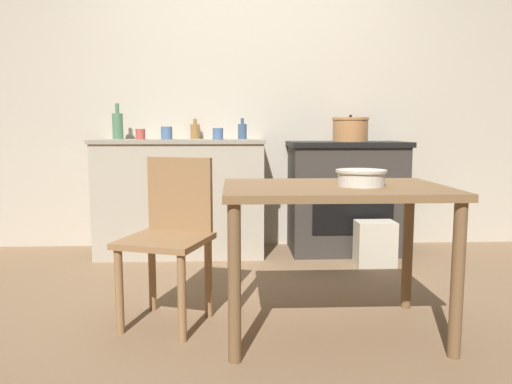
# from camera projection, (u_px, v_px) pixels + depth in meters

# --- Properties ---
(ground_plane) EXTENTS (14.00, 14.00, 0.00)m
(ground_plane) POSITION_uv_depth(u_px,v_px,m) (260.00, 308.00, 2.78)
(ground_plane) COLOR #896B4C
(wall_back) EXTENTS (8.00, 0.07, 2.55)m
(wall_back) POSITION_uv_depth(u_px,v_px,m) (250.00, 95.00, 4.19)
(wall_back) COLOR beige
(wall_back) RESTS_ON ground_plane
(counter_cabinet) EXTENTS (1.32, 0.58, 0.91)m
(counter_cabinet) POSITION_uv_depth(u_px,v_px,m) (181.00, 197.00, 3.96)
(counter_cabinet) COLOR #B2A893
(counter_cabinet) RESTS_ON ground_plane
(stove) EXTENTS (0.92, 0.58, 0.89)m
(stove) POSITION_uv_depth(u_px,v_px,m) (345.00, 197.00, 4.02)
(stove) COLOR #38332D
(stove) RESTS_ON ground_plane
(work_table) EXTENTS (1.05, 0.71, 0.72)m
(work_table) POSITION_uv_depth(u_px,v_px,m) (334.00, 208.00, 2.38)
(work_table) COLOR olive
(work_table) RESTS_ON ground_plane
(chair) EXTENTS (0.51, 0.51, 0.84)m
(chair) POSITION_uv_depth(u_px,v_px,m) (171.00, 233.00, 2.55)
(chair) COLOR #997047
(chair) RESTS_ON ground_plane
(flour_sack) EXTENTS (0.28, 0.20, 0.33)m
(flour_sack) POSITION_uv_depth(u_px,v_px,m) (375.00, 244.00, 3.62)
(flour_sack) COLOR beige
(flour_sack) RESTS_ON ground_plane
(stock_pot) EXTENTS (0.29, 0.29, 0.21)m
(stock_pot) POSITION_uv_depth(u_px,v_px,m) (350.00, 129.00, 3.97)
(stock_pot) COLOR #B77A47
(stock_pot) RESTS_ON stove
(mixing_bowl_large) EXTENTS (0.24, 0.24, 0.08)m
(mixing_bowl_large) POSITION_uv_depth(u_px,v_px,m) (361.00, 177.00, 2.35)
(mixing_bowl_large) COLOR silver
(mixing_bowl_large) RESTS_ON work_table
(bottle_far_left) EXTENTS (0.07, 0.07, 0.17)m
(bottle_far_left) POSITION_uv_depth(u_px,v_px,m) (242.00, 131.00, 3.97)
(bottle_far_left) COLOR #3D5675
(bottle_far_left) RESTS_ON counter_cabinet
(bottle_left) EXTENTS (0.08, 0.08, 0.16)m
(bottle_left) POSITION_uv_depth(u_px,v_px,m) (195.00, 131.00, 4.09)
(bottle_left) COLOR olive
(bottle_left) RESTS_ON counter_cabinet
(bottle_mid_left) EXTENTS (0.08, 0.08, 0.28)m
(bottle_mid_left) POSITION_uv_depth(u_px,v_px,m) (118.00, 125.00, 3.94)
(bottle_mid_left) COLOR #517F5B
(bottle_mid_left) RESTS_ON counter_cabinet
(cup_center_left) EXTENTS (0.08, 0.08, 0.09)m
(cup_center_left) POSITION_uv_depth(u_px,v_px,m) (218.00, 134.00, 3.74)
(cup_center_left) COLOR #4C6B99
(cup_center_left) RESTS_ON counter_cabinet
(cup_center) EXTENTS (0.09, 0.09, 0.10)m
(cup_center) POSITION_uv_depth(u_px,v_px,m) (167.00, 133.00, 3.82)
(cup_center) COLOR #4C6B99
(cup_center) RESTS_ON counter_cabinet
(cup_center_right) EXTENTS (0.07, 0.07, 0.08)m
(cup_center_right) POSITION_uv_depth(u_px,v_px,m) (140.00, 134.00, 3.78)
(cup_center_right) COLOR #B74C42
(cup_center_right) RESTS_ON counter_cabinet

